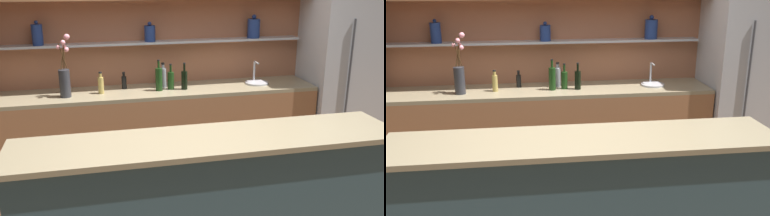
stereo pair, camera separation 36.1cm
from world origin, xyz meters
TOP-DOWN VIEW (x-y plane):
  - back_wall_unit at (-0.00, 1.53)m, footprint 5.20×0.44m
  - back_counter_unit at (-0.14, 1.24)m, footprint 3.60×0.62m
  - island_counter at (0.00, -0.53)m, footprint 2.83×0.61m
  - refrigerator at (2.14, 1.20)m, footprint 0.92×0.73m
  - flower_vase at (-1.08, 1.16)m, footprint 0.14×0.13m
  - sink_fixture at (1.05, 1.25)m, footprint 0.27×0.27m
  - bottle_wine_0 at (0.18, 1.19)m, footprint 0.07×0.07m
  - bottle_sauce_1 at (-0.47, 1.36)m, footprint 0.05×0.05m
  - bottle_spirit_2 at (-0.72, 1.22)m, footprint 0.06×0.06m
  - bottle_spirit_3 at (-0.03, 1.32)m, footprint 0.06×0.06m
  - bottle_wine_4 at (-0.10, 1.20)m, footprint 0.08×0.08m
  - bottle_wine_5 at (0.03, 1.23)m, footprint 0.07×0.07m
  - bottle_spirit_6 at (-0.02, 1.42)m, footprint 0.07×0.07m

SIDE VIEW (x-z plane):
  - back_counter_unit at x=-0.14m, z-range 0.00..0.92m
  - island_counter at x=0.00m, z-range 0.00..1.02m
  - sink_fixture at x=1.05m, z-range 0.82..1.07m
  - bottle_sauce_1 at x=-0.47m, z-range 0.90..1.09m
  - bottle_spirit_2 at x=-0.72m, z-range 0.90..1.13m
  - refrigerator at x=2.14m, z-range 0.00..2.04m
  - bottle_wine_5 at x=0.03m, z-range 0.88..1.16m
  - bottle_spirit_6 at x=-0.02m, z-range 0.90..1.16m
  - bottle_wine_0 at x=0.18m, z-range 0.88..1.18m
  - bottle_spirit_3 at x=-0.03m, z-range 0.90..1.17m
  - bottle_wine_4 at x=-0.10m, z-range 0.88..1.22m
  - flower_vase at x=-1.08m, z-range 0.80..1.45m
  - back_wall_unit at x=0.00m, z-range 0.25..2.85m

